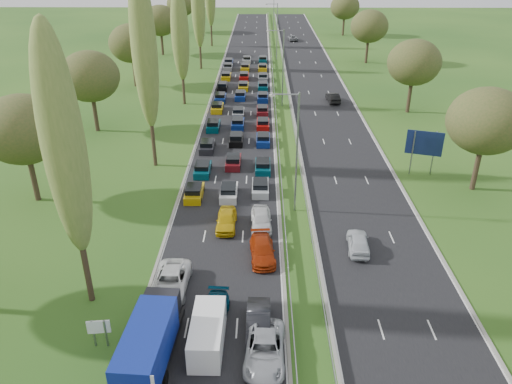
{
  "coord_description": "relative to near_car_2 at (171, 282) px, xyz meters",
  "views": [
    {
      "loc": [
        1.13,
        -0.56,
        24.1
      ],
      "look_at": [
        0.64,
        44.02,
        1.5
      ],
      "focal_mm": 35.0,
      "sensor_mm": 36.0,
      "label": 1
    }
  ],
  "objects": [
    {
      "name": "ground",
      "position": [
        10.22,
        49.82,
        -0.8
      ],
      "size": [
        260.0,
        260.0,
        0.0
      ],
      "primitive_type": "plane",
      "color": "#204A17",
      "rests_on": "ground"
    },
    {
      "name": "woodland_right",
      "position": [
        29.72,
        36.49,
        6.88
      ],
      "size": [
        8.0,
        153.0,
        11.1
      ],
      "color": "#2D2116",
      "rests_on": "ground"
    },
    {
      "name": "near_car_10",
      "position": [
        7.14,
        -6.97,
        -0.01
      ],
      "size": [
        2.77,
        5.63,
        1.54
      ],
      "primitive_type": "imported",
      "rotation": [
        0.0,
        0.0,
        -0.04
      ],
      "color": "#A3A7AD",
      "rests_on": "near_carriageway"
    },
    {
      "name": "white_van_rear",
      "position": [
        3.4,
        -5.63,
        0.29
      ],
      "size": [
        2.07,
        5.29,
        2.13
      ],
      "rotation": [
        0.0,
        0.0,
        -0.01
      ],
      "color": "white",
      "rests_on": "near_carriageway"
    },
    {
      "name": "far_carriageway",
      "position": [
        16.97,
        52.32,
        -0.8
      ],
      "size": [
        10.5,
        215.0,
        0.04
      ],
      "primitive_type": "cube",
      "color": "black",
      "rests_on": "ground"
    },
    {
      "name": "near_car_2",
      "position": [
        0.0,
        0.0,
        0.0
      ],
      "size": [
        2.71,
        5.66,
        1.56
      ],
      "primitive_type": "imported",
      "rotation": [
        0.0,
        0.0,
        -0.02
      ],
      "color": "silver",
      "rests_on": "near_carriageway"
    },
    {
      "name": "blue_lorry",
      "position": [
        0.07,
        -7.53,
        1.1
      ],
      "size": [
        2.4,
        8.63,
        3.64
      ],
      "rotation": [
        0.0,
        0.0,
        -0.07
      ],
      "color": "black",
      "rests_on": "near_carriageway"
    },
    {
      "name": "lamp_columns",
      "position": [
        10.22,
        47.82,
        5.2
      ],
      "size": [
        0.18,
        140.18,
        12.0
      ],
      "color": "gray",
      "rests_on": "ground"
    },
    {
      "name": "far_car_1",
      "position": [
        18.7,
        49.97,
        0.0
      ],
      "size": [
        2.03,
        4.85,
        1.56
      ],
      "primitive_type": "imported",
      "rotation": [
        0.0,
        0.0,
        3.22
      ],
      "color": "black",
      "rests_on": "far_carriageway"
    },
    {
      "name": "traffic_queue_fill",
      "position": [
        3.5,
        47.5,
        -0.36
      ],
      "size": [
        9.07,
        68.65,
        0.8
      ],
      "color": "#BF990C",
      "rests_on": "ground"
    },
    {
      "name": "near_car_12",
      "position": [
        6.88,
        9.56,
        0.02
      ],
      "size": [
        2.06,
        4.77,
        1.6
      ],
      "primitive_type": "imported",
      "rotation": [
        0.0,
        0.0,
        0.04
      ],
      "color": "silver",
      "rests_on": "near_carriageway"
    },
    {
      "name": "woodland_left",
      "position": [
        -16.28,
        32.45,
        6.88
      ],
      "size": [
        8.0,
        166.0,
        11.1
      ],
      "color": "#2D2116",
      "rests_on": "ground"
    },
    {
      "name": "direction_sign",
      "position": [
        25.12,
        21.62,
        2.77
      ],
      "size": [
        3.84,
        1.3,
        5.2
      ],
      "color": "gray",
      "rests_on": "ground"
    },
    {
      "name": "near_carriageway",
      "position": [
        3.47,
        52.32,
        -0.8
      ],
      "size": [
        10.5,
        215.0,
        0.04
      ],
      "primitive_type": "cube",
      "color": "black",
      "rests_on": "ground"
    },
    {
      "name": "far_car_0",
      "position": [
        15.3,
        5.81,
        -0.02
      ],
      "size": [
        2.14,
        4.56,
        1.51
      ],
      "primitive_type": "imported",
      "rotation": [
        0.0,
        0.0,
        3.06
      ],
      "color": "silver",
      "rests_on": "far_carriageway"
    },
    {
      "name": "far_car_2",
      "position": [
        15.14,
        106.64,
        -0.08
      ],
      "size": [
        2.64,
        5.17,
        1.4
      ],
      "primitive_type": "imported",
      "rotation": [
        0.0,
        0.0,
        3.21
      ],
      "color": "gray",
      "rests_on": "far_carriageway"
    },
    {
      "name": "near_car_8",
      "position": [
        3.64,
        9.48,
        -0.0
      ],
      "size": [
        1.87,
        4.56,
        1.55
      ],
      "primitive_type": "imported",
      "rotation": [
        0.0,
        0.0,
        -0.01
      ],
      "color": "gold",
      "rests_on": "near_carriageway"
    },
    {
      "name": "info_sign",
      "position": [
        -3.68,
        -5.9,
        0.57
      ],
      "size": [
        1.5,
        0.27,
        2.1
      ],
      "color": "gray",
      "rests_on": "ground"
    },
    {
      "name": "central_reservation",
      "position": [
        10.22,
        52.32,
        -0.25
      ],
      "size": [
        2.36,
        215.0,
        0.32
      ],
      "color": "gray",
      "rests_on": "ground"
    },
    {
      "name": "near_car_7",
      "position": [
        3.61,
        -3.37,
        -0.12
      ],
      "size": [
        2.16,
        4.64,
        1.31
      ],
      "primitive_type": "imported",
      "rotation": [
        0.0,
        0.0,
        -0.07
      ],
      "color": "#053854",
      "rests_on": "near_carriageway"
    },
    {
      "name": "near_car_11",
      "position": [
        6.99,
        4.49,
        -0.06
      ],
      "size": [
        2.39,
        5.09,
        1.44
      ],
      "primitive_type": "imported",
      "rotation": [
        0.0,
        0.0,
        0.08
      ],
      "color": "#9A2909",
      "rests_on": "near_carriageway"
    },
    {
      "name": "near_car_9",
      "position": [
        6.73,
        -4.42,
        -0.01
      ],
      "size": [
        1.67,
        4.69,
        1.54
      ],
      "primitive_type": "imported",
      "rotation": [
        0.0,
        0.0,
        -0.01
      ],
      "color": "black",
      "rests_on": "near_carriageway"
    },
    {
      "name": "poplar_row",
      "position": [
        -5.78,
        37.99,
        11.59
      ],
      "size": [
        2.8,
        127.8,
        22.44
      ],
      "color": "#2D2116",
      "rests_on": "ground"
    }
  ]
}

